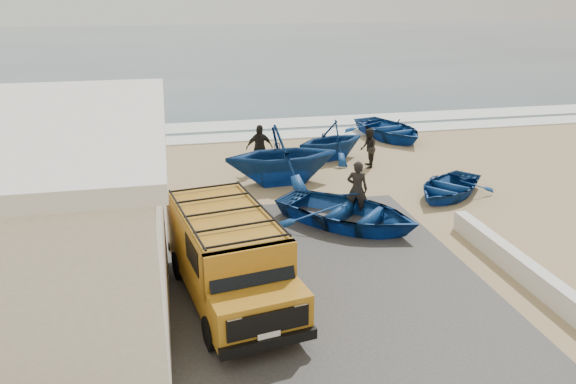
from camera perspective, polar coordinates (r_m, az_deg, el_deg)
ground at (r=15.80m, az=0.72°, el=-5.25°), size 160.00×160.00×0.00m
slab at (r=13.74m, az=-5.65°, el=-9.38°), size 12.00×10.00×0.05m
ocean at (r=70.31m, az=-9.86°, el=14.29°), size 180.00×88.00×0.01m
surf_line at (r=26.97m, az=-5.01°, el=5.55°), size 180.00×1.60×0.06m
surf_wash at (r=29.38m, az=-5.65°, el=6.72°), size 180.00×2.20×0.04m
parapet at (r=15.12m, az=22.40°, el=-6.95°), size 0.35×6.00×0.55m
van at (r=12.72m, az=-6.05°, el=-6.28°), size 2.73×5.18×2.11m
boat_near_left at (r=16.82m, az=6.05°, el=-2.04°), size 5.39×5.40×0.92m
boat_near_right at (r=19.95m, az=15.98°, el=0.53°), size 4.12×3.97×0.70m
boat_mid_left at (r=20.23m, az=-0.61°, el=3.80°), size 4.33×3.80×2.17m
boat_far_left at (r=23.32m, az=4.37°, el=5.27°), size 3.86×3.60×1.65m
boat_far_right at (r=27.10m, az=10.20°, el=6.31°), size 4.05×4.99×0.91m
fisherman_front at (r=17.49m, az=7.03°, el=0.32°), size 0.77×0.68×1.78m
fisherman_middle at (r=22.40m, az=8.17°, el=4.42°), size 0.76×0.89×1.58m
fisherman_back at (r=21.78m, az=-2.93°, el=4.49°), size 1.12×0.57×1.83m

